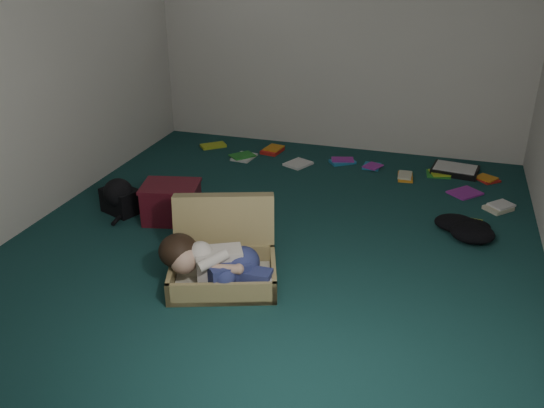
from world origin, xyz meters
The scene contains 11 objects.
floor centered at (0.00, 0.00, 0.00)m, with size 4.50×4.50×0.00m, color #153D3C.
wall_back centered at (0.00, 2.25, 1.30)m, with size 4.50×4.50×0.00m, color silver.
wall_front centered at (0.00, -2.25, 1.30)m, with size 4.50×4.50×0.00m, color silver.
wall_left centered at (-2.00, 0.00, 1.30)m, with size 4.50×4.50×0.00m, color silver.
suitcase centered at (-0.20, -0.65, 0.16)m, with size 0.90×0.89×0.53m.
person centered at (-0.19, -0.83, 0.20)m, with size 0.80×0.41×0.33m.
maroon_bin centered at (-0.93, 0.03, 0.16)m, with size 0.53×0.46×0.32m.
backpack centered at (-1.42, 0.03, 0.12)m, with size 0.39×0.31×0.23m, color black, non-canonical shape.
clothing_pile centered at (1.36, 0.47, 0.07)m, with size 0.43×0.35×0.14m, color black, non-canonical shape.
paper_tray centered at (1.32, 1.83, 0.03)m, with size 0.48×0.39×0.06m.
book_scatter centered at (0.49, 1.53, 0.01)m, with size 3.22×1.48×0.02m.
Camera 1 is at (1.15, -3.87, 2.17)m, focal length 38.00 mm.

